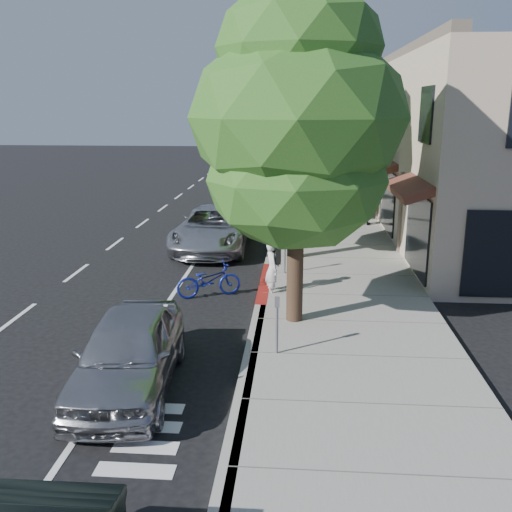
# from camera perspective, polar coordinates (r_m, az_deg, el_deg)

# --- Properties ---
(ground) EXTENTS (120.00, 120.00, 0.00)m
(ground) POSITION_cam_1_polar(r_m,az_deg,el_deg) (16.15, 0.70, -4.19)
(ground) COLOR black
(ground) RESTS_ON ground
(sidewalk) EXTENTS (4.60, 56.00, 0.15)m
(sidewalk) POSITION_cam_1_polar(r_m,az_deg,el_deg) (23.84, 7.48, 2.16)
(sidewalk) COLOR gray
(sidewalk) RESTS_ON ground
(curb) EXTENTS (0.30, 56.00, 0.15)m
(curb) POSITION_cam_1_polar(r_m,az_deg,el_deg) (23.83, 1.94, 2.27)
(curb) COLOR #9E998E
(curb) RESTS_ON ground
(curb_red_segment) EXTENTS (0.32, 4.00, 0.15)m
(curb_red_segment) POSITION_cam_1_polar(r_m,az_deg,el_deg) (17.07, 0.92, -2.86)
(curb_red_segment) COLOR maroon
(curb_red_segment) RESTS_ON ground
(storefront_building) EXTENTS (10.00, 36.00, 7.00)m
(storefront_building) POSITION_cam_1_polar(r_m,az_deg,el_deg) (34.38, 19.29, 11.12)
(storefront_building) COLOR tan
(storefront_building) RESTS_ON ground
(street_tree_0) EXTENTS (4.99, 4.99, 7.96)m
(street_tree_0) POSITION_cam_1_polar(r_m,az_deg,el_deg) (13.23, 4.19, 13.16)
(street_tree_0) COLOR black
(street_tree_0) RESTS_ON ground
(street_tree_1) EXTENTS (4.59, 4.59, 7.93)m
(street_tree_1) POSITION_cam_1_polar(r_m,az_deg,el_deg) (19.23, 4.30, 13.90)
(street_tree_1) COLOR black
(street_tree_1) RESTS_ON ground
(street_tree_2) EXTENTS (4.37, 4.37, 7.68)m
(street_tree_2) POSITION_cam_1_polar(r_m,az_deg,el_deg) (25.23, 4.35, 13.80)
(street_tree_2) COLOR black
(street_tree_2) RESTS_ON ground
(street_tree_3) EXTENTS (4.59, 4.59, 7.42)m
(street_tree_3) POSITION_cam_1_polar(r_m,az_deg,el_deg) (31.24, 4.37, 13.55)
(street_tree_3) COLOR black
(street_tree_3) RESTS_ON ground
(street_tree_4) EXTENTS (4.38, 4.38, 7.83)m
(street_tree_4) POSITION_cam_1_polar(r_m,az_deg,el_deg) (37.23, 4.41, 14.32)
(street_tree_4) COLOR black
(street_tree_4) RESTS_ON ground
(street_tree_5) EXTENTS (4.45, 4.45, 7.20)m
(street_tree_5) POSITION_cam_1_polar(r_m,az_deg,el_deg) (43.24, 4.41, 13.74)
(street_tree_5) COLOR black
(street_tree_5) RESTS_ON ground
(cyclist) EXTENTS (0.53, 0.67, 1.61)m
(cyclist) POSITION_cam_1_polar(r_m,az_deg,el_deg) (16.05, 1.64, -1.30)
(cyclist) COLOR silver
(cyclist) RESTS_ON ground
(bicycle) EXTENTS (1.95, 1.31, 0.97)m
(bicycle) POSITION_cam_1_polar(r_m,az_deg,el_deg) (16.16, -4.75, -2.42)
(bicycle) COLOR navy
(bicycle) RESTS_ON ground
(silver_suv) EXTENTS (2.78, 5.75, 1.58)m
(silver_suv) POSITION_cam_1_polar(r_m,az_deg,el_deg) (21.45, -4.22, 2.77)
(silver_suv) COLOR #B9BABE
(silver_suv) RESTS_ON ground
(dark_sedan) EXTENTS (1.60, 4.18, 1.36)m
(dark_sedan) POSITION_cam_1_polar(r_m,az_deg,el_deg) (27.24, -0.28, 5.18)
(dark_sedan) COLOR black
(dark_sedan) RESTS_ON ground
(white_pickup) EXTENTS (2.45, 5.09, 1.43)m
(white_pickup) POSITION_cam_1_polar(r_m,az_deg,el_deg) (36.65, -0.62, 7.75)
(white_pickup) COLOR white
(white_pickup) RESTS_ON ground
(dark_suv_far) EXTENTS (2.14, 4.75, 1.59)m
(dark_suv_far) POSITION_cam_1_polar(r_m,az_deg,el_deg) (43.55, 0.64, 8.99)
(dark_suv_far) COLOR black
(dark_suv_far) RESTS_ON ground
(near_car_a) EXTENTS (2.05, 4.47, 1.49)m
(near_car_a) POSITION_cam_1_polar(r_m,az_deg,el_deg) (11.19, -12.64, -9.41)
(near_car_a) COLOR #A3A3A7
(near_car_a) RESTS_ON ground
(pedestrian) EXTENTS (0.95, 0.77, 1.87)m
(pedestrian) POSITION_cam_1_polar(r_m,az_deg,el_deg) (25.53, 10.48, 5.20)
(pedestrian) COLOR black
(pedestrian) RESTS_ON sidewalk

